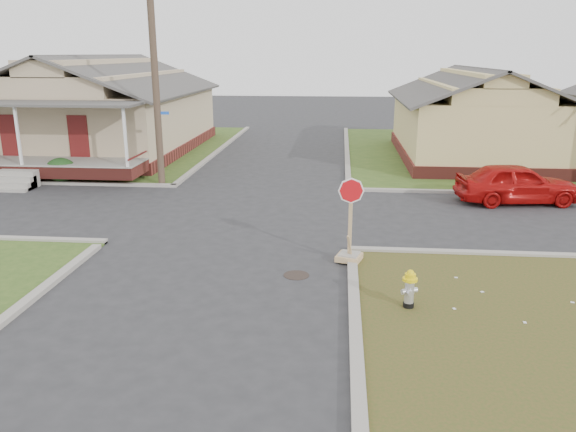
# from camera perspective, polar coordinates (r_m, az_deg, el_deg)

# --- Properties ---
(ground) EXTENTS (120.00, 120.00, 0.00)m
(ground) POSITION_cam_1_polar(r_m,az_deg,el_deg) (14.85, -7.52, -4.97)
(ground) COLOR #2A2A2D
(ground) RESTS_ON ground
(verge_far_left) EXTENTS (19.00, 19.00, 0.05)m
(verge_far_left) POSITION_cam_1_polar(r_m,az_deg,el_deg) (35.80, -21.81, 6.55)
(verge_far_left) COLOR #334E1C
(verge_far_left) RESTS_ON ground
(curbs) EXTENTS (80.00, 40.00, 0.12)m
(curbs) POSITION_cam_1_polar(r_m,az_deg,el_deg) (19.50, -4.33, 0.31)
(curbs) COLOR gray
(curbs) RESTS_ON ground
(manhole) EXTENTS (0.64, 0.64, 0.01)m
(manhole) POSITION_cam_1_polar(r_m,az_deg,el_deg) (14.07, 0.85, -6.03)
(manhole) COLOR black
(manhole) RESTS_ON ground
(corner_house) EXTENTS (10.10, 15.50, 5.30)m
(corner_house) POSITION_cam_1_polar(r_m,az_deg,el_deg) (33.07, -18.53, 10.11)
(corner_house) COLOR maroon
(corner_house) RESTS_ON ground
(side_house_yellow) EXTENTS (7.60, 11.60, 4.70)m
(side_house_yellow) POSITION_cam_1_polar(r_m,az_deg,el_deg) (30.90, 18.26, 9.59)
(side_house_yellow) COLOR maroon
(side_house_yellow) RESTS_ON ground
(utility_pole) EXTENTS (1.80, 0.28, 9.00)m
(utility_pole) POSITION_cam_1_polar(r_m,az_deg,el_deg) (23.58, -13.39, 14.18)
(utility_pole) COLOR #473329
(utility_pole) RESTS_ON ground
(fire_hydrant) EXTENTS (0.32, 0.32, 0.86)m
(fire_hydrant) POSITION_cam_1_polar(r_m,az_deg,el_deg) (12.38, 12.25, -7.03)
(fire_hydrant) COLOR black
(fire_hydrant) RESTS_ON ground
(stop_sign) EXTENTS (0.64, 0.62, 2.24)m
(stop_sign) POSITION_cam_1_polar(r_m,az_deg,el_deg) (14.85, 6.27, -2.73)
(stop_sign) COLOR tan
(stop_sign) RESTS_ON ground
(red_sedan) EXTENTS (4.52, 2.23, 1.48)m
(red_sedan) POSITION_cam_1_polar(r_m,az_deg,el_deg) (22.25, 22.23, 3.10)
(red_sedan) COLOR #B00D0C
(red_sedan) RESTS_ON ground
(hedge_right) EXTENTS (1.37, 1.13, 1.05)m
(hedge_right) POSITION_cam_1_polar(r_m,az_deg,el_deg) (25.74, -22.06, 4.38)
(hedge_right) COLOR #163A15
(hedge_right) RESTS_ON verge_far_left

